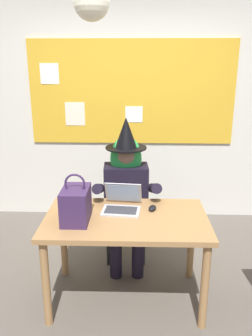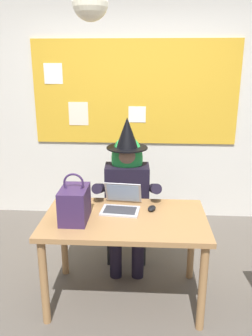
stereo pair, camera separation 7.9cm
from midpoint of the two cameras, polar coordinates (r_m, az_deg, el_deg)
ground_plane at (r=3.11m, az=0.80°, el=-20.61°), size 24.00×24.00×0.00m
wall_back_bulletin at (r=4.18m, az=2.02°, el=10.19°), size 6.31×1.89×2.75m
desk_main at (r=2.76m, az=0.65°, el=-9.95°), size 1.28×0.76×0.75m
chair_at_desk at (r=3.49m, az=0.84°, el=-6.59°), size 0.43×0.43×0.89m
person_costumed at (r=3.27m, az=0.86°, el=-2.91°), size 0.61×0.67×1.42m
laptop at (r=2.84m, az=0.01°, el=-5.91°), size 0.33×0.33×0.20m
computer_mouse at (r=2.83m, az=5.10°, el=-6.66°), size 0.09×0.12×0.03m
handbag at (r=2.63m, az=-7.66°, el=-5.90°), size 0.20×0.30×0.38m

